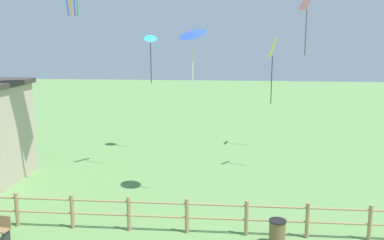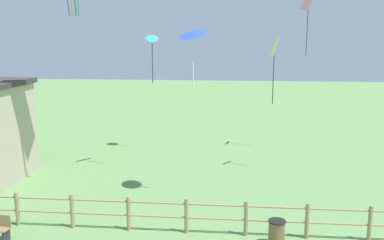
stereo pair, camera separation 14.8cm
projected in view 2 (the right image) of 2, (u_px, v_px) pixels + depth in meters
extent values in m
cylinder|color=#9E7F56|center=(17.00, 209.00, 15.72)|extent=(0.14, 0.14, 1.28)
cylinder|color=#9E7F56|center=(72.00, 211.00, 15.51)|extent=(0.14, 0.14, 1.28)
cylinder|color=#9E7F56|center=(128.00, 213.00, 15.31)|extent=(0.14, 0.14, 1.28)
cylinder|color=#9E7F56|center=(186.00, 216.00, 15.10)|extent=(0.14, 0.14, 1.28)
cylinder|color=#9E7F56|center=(246.00, 218.00, 14.90)|extent=(0.14, 0.14, 1.28)
cylinder|color=#9E7F56|center=(307.00, 221.00, 14.70)|extent=(0.14, 0.14, 1.28)
cylinder|color=#9E7F56|center=(370.00, 223.00, 14.49)|extent=(0.14, 0.14, 1.28)
cylinder|color=#9E7F56|center=(186.00, 204.00, 15.02)|extent=(20.91, 0.07, 0.07)
cylinder|color=#9E7F56|center=(186.00, 218.00, 15.12)|extent=(20.91, 0.07, 0.07)
cube|color=#2D2D33|center=(6.00, 236.00, 14.53)|extent=(0.10, 0.36, 0.40)
cylinder|color=brown|center=(276.00, 234.00, 14.21)|extent=(0.54, 0.54, 0.85)
cylinder|color=black|center=(277.00, 221.00, 14.13)|extent=(0.58, 0.58, 0.04)
cube|color=pink|center=(309.00, 0.00, 20.18)|extent=(0.87, 0.92, 0.89)
cylinder|color=#4C4C51|center=(307.00, 32.00, 20.46)|extent=(0.05, 0.05, 2.18)
cone|color=blue|center=(193.00, 33.00, 17.34)|extent=(1.54, 1.52, 0.53)
cylinder|color=silver|center=(193.00, 65.00, 17.59)|extent=(0.05, 0.05, 1.67)
cone|color=#2DB2C6|center=(152.00, 38.00, 25.05)|extent=(0.88, 0.82, 0.44)
cylinder|color=#2D2D33|center=(152.00, 63.00, 25.33)|extent=(0.05, 0.05, 2.36)
cube|color=yellow|center=(274.00, 48.00, 25.61)|extent=(0.57, 0.90, 1.11)
cylinder|color=black|center=(273.00, 80.00, 25.98)|extent=(0.05, 0.05, 2.92)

